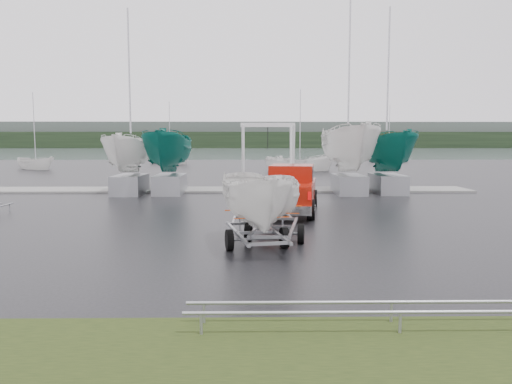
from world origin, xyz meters
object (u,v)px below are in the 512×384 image
trailer_hitched (275,160)px  boat_hoist (268,147)px  pickup_truck (291,188)px  trailer_parked (256,153)px

trailer_hitched → boat_hoist: (0.35, 15.43, 0.16)m
pickup_truck → boat_hoist: 9.18m
boat_hoist → trailer_parked: bearing=-93.4°
trailer_parked → trailer_hitched: bearing=44.7°
trailer_hitched → boat_hoist: trailer_hitched is taller
pickup_truck → trailer_hitched: 6.66m
pickup_truck → trailer_parked: 7.68m
trailer_parked → boat_hoist: trailer_parked is taller
pickup_truck → trailer_parked: (-1.62, -7.32, 1.68)m
trailer_hitched → trailer_parked: bearing=-115.2°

